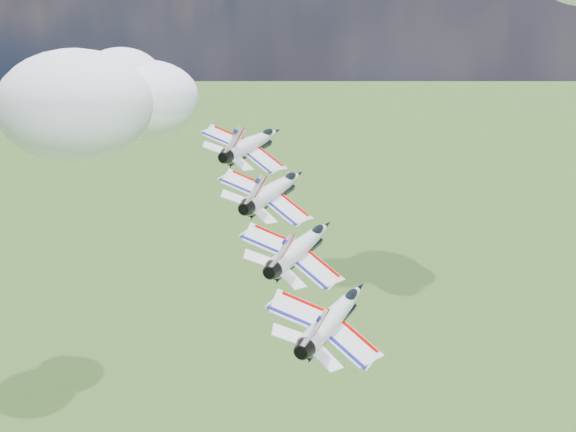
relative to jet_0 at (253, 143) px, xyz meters
The scene contains 5 objects.
cloud_left 107.95m from the jet_0, 144.58° to the left, with size 49.01×38.51×19.25m, color white.
jet_0 is the anchor object (origin of this frame).
jet_1 10.19m from the jet_0, 45.30° to the right, with size 9.87×14.61×4.36m, color white, non-canonical shape.
jet_2 20.38m from the jet_0, 45.30° to the right, with size 9.87×14.61×4.36m, color white, non-canonical shape.
jet_3 30.57m from the jet_0, 45.30° to the right, with size 9.87×14.61×4.36m, color white, non-canonical shape.
Camera 1 is at (27.93, -67.40, 183.79)m, focal length 50.00 mm.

